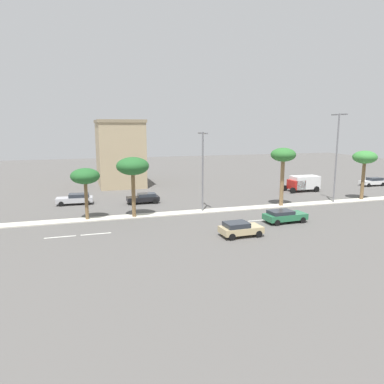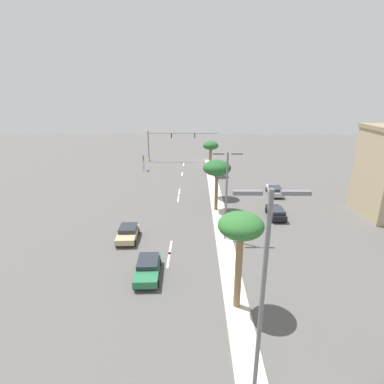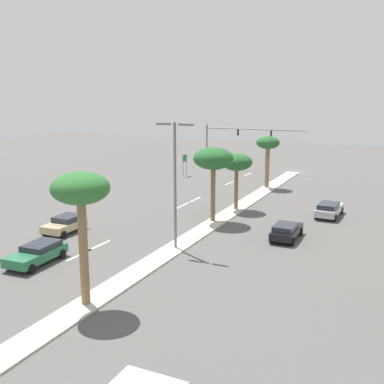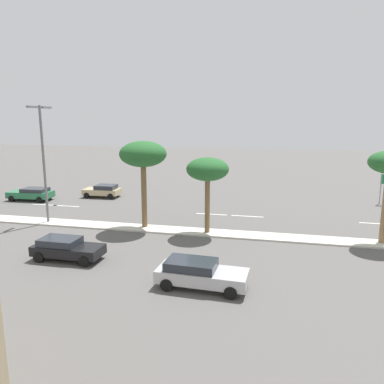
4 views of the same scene
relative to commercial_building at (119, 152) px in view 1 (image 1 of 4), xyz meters
The scene contains 19 objects.
ground_plane 25.78m from the commercial_building, 14.12° to the left, with size 160.00×160.00×0.00m, color #565451.
median_curb 30.13m from the commercial_building, 34.50° to the left, with size 1.80×95.75×0.12m, color beige.
lane_stripe_far 31.78m from the commercial_building, 16.36° to the right, with size 0.20×2.80×0.01m, color silver.
lane_stripe_left 31.04m from the commercial_building, 10.57° to the right, with size 0.20×2.80×0.01m, color silver.
lane_stripe_front 32.55m from the commercial_building, 20.57° to the left, with size 0.20×2.80×0.01m, color silver.
lane_stripe_right 31.80m from the commercial_building, 16.48° to the left, with size 0.20×2.80×0.01m, color silver.
commercial_building is the anchor object (origin of this frame).
palm_tree_mid 25.16m from the commercial_building, 14.38° to the right, with size 3.09×3.09×5.59m.
palm_tree_outboard 24.78m from the commercial_building, ahead, with size 3.58×3.58×6.68m.
palm_tree_near 30.17m from the commercial_building, 35.87° to the left, with size 3.12×3.12×7.34m.
palm_tree_leading 38.94m from the commercial_building, 51.74° to the left, with size 3.21×3.21×6.71m.
street_lamp_left 25.34m from the commercial_building, 16.16° to the left, with size 2.90×0.24×9.34m.
street_lamp_near 35.47m from the commercial_building, 45.89° to the left, with size 2.90×0.24×11.62m.
sedan_green_trailing 34.79m from the commercial_building, 23.58° to the left, with size 2.26×4.59×1.32m.
sedan_black_front 18.11m from the commercial_building, ahead, with size 1.89×4.24×1.33m.
sedan_tan_leading 35.77m from the commercial_building, 11.70° to the left, with size 2.21×3.96×1.37m.
sedan_silver_mid 17.84m from the commercial_building, 25.84° to the right, with size 2.12×4.67×1.40m.
sedan_white_left 44.15m from the commercial_building, 70.36° to the left, with size 1.90×4.22×1.41m.
box_truck 31.24m from the commercial_building, 59.19° to the left, with size 2.58×5.41×2.42m.
Camera 1 is at (40.08, 24.39, 10.09)m, focal length 33.97 mm.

